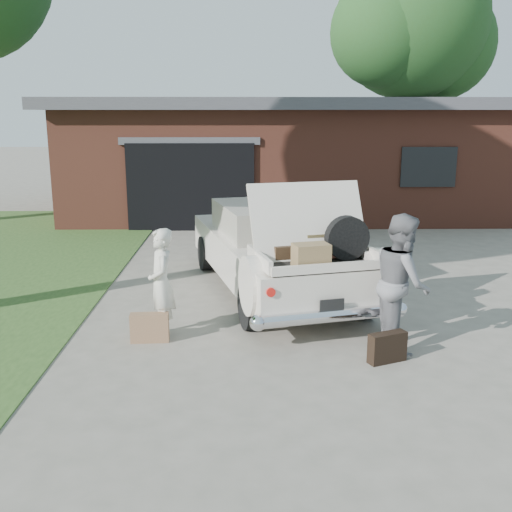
{
  "coord_description": "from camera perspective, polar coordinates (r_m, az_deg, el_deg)",
  "views": [
    {
      "loc": [
        -0.15,
        -7.11,
        2.97
      ],
      "look_at": [
        0.0,
        0.6,
        1.1
      ],
      "focal_mm": 42.0,
      "sensor_mm": 36.0,
      "label": 1
    }
  ],
  "objects": [
    {
      "name": "ground",
      "position": [
        7.71,
        0.09,
        -9.04
      ],
      "size": [
        90.0,
        90.0,
        0.0
      ],
      "primitive_type": "plane",
      "color": "gray",
      "rests_on": "ground"
    },
    {
      "name": "house",
      "position": [
        18.66,
        2.38,
        9.64
      ],
      "size": [
        12.8,
        7.8,
        3.3
      ],
      "color": "brown",
      "rests_on": "ground"
    },
    {
      "name": "tree_right",
      "position": [
        23.72,
        14.75,
        20.15
      ],
      "size": [
        6.31,
        5.49,
        8.84
      ],
      "color": "#38281E",
      "rests_on": "ground"
    },
    {
      "name": "sedan",
      "position": [
        9.97,
        1.87,
        0.71
      ],
      "size": [
        3.11,
        5.37,
        2.0
      ],
      "rotation": [
        0.0,
        0.0,
        0.25
      ],
      "color": "beige",
      "rests_on": "ground"
    },
    {
      "name": "woman_left",
      "position": [
        8.08,
        -8.99,
        -2.57
      ],
      "size": [
        0.47,
        0.61,
        1.48
      ],
      "primitive_type": "imported",
      "rotation": [
        0.0,
        0.0,
        -1.33
      ],
      "color": "beige",
      "rests_on": "ground"
    },
    {
      "name": "woman_right",
      "position": [
        7.75,
        13.7,
        -2.45
      ],
      "size": [
        0.69,
        0.88,
        1.75
      ],
      "primitive_type": "imported",
      "rotation": [
        0.0,
        0.0,
        1.53
      ],
      "color": "slate",
      "rests_on": "ground"
    },
    {
      "name": "suitcase_left",
      "position": [
        8.06,
        -10.09,
        -6.73
      ],
      "size": [
        0.51,
        0.18,
        0.39
      ],
      "primitive_type": "cube",
      "rotation": [
        0.0,
        0.0,
        0.05
      ],
      "color": "#976D4D",
      "rests_on": "ground"
    },
    {
      "name": "suitcase_right",
      "position": [
        7.5,
        12.39,
        -8.5
      ],
      "size": [
        0.5,
        0.33,
        0.37
      ],
      "primitive_type": "cube",
      "rotation": [
        0.0,
        0.0,
        0.4
      ],
      "color": "black",
      "rests_on": "ground"
    }
  ]
}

